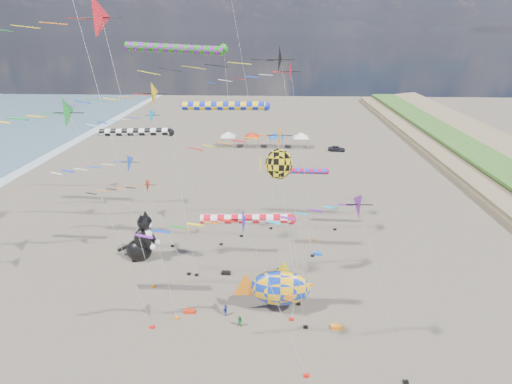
{
  "coord_description": "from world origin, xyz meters",
  "views": [
    {
      "loc": [
        3.45,
        -20.15,
        22.67
      ],
      "look_at": [
        1.98,
        12.0,
        9.57
      ],
      "focal_mm": 28.0,
      "sensor_mm": 36.0,
      "label": 1
    }
  ],
  "objects_px": {
    "cat_inflatable": "(140,236)",
    "fish_inflatable": "(280,287)",
    "person_adult": "(268,297)",
    "child_green": "(240,322)",
    "child_blue": "(226,310)",
    "parked_car": "(337,149)"
  },
  "relations": [
    {
      "from": "child_green",
      "to": "child_blue",
      "type": "bearing_deg",
      "value": 154.93
    },
    {
      "from": "cat_inflatable",
      "to": "parked_car",
      "type": "relative_size",
      "value": 1.64
    },
    {
      "from": "cat_inflatable",
      "to": "person_adult",
      "type": "xyz_separation_m",
      "value": [
        13.53,
        -7.24,
        -1.9
      ]
    },
    {
      "from": "person_adult",
      "to": "cat_inflatable",
      "type": "bearing_deg",
      "value": 123.82
    },
    {
      "from": "cat_inflatable",
      "to": "fish_inflatable",
      "type": "xyz_separation_m",
      "value": [
        14.46,
        -8.1,
        -0.21
      ]
    },
    {
      "from": "fish_inflatable",
      "to": "child_blue",
      "type": "bearing_deg",
      "value": -171.8
    },
    {
      "from": "fish_inflatable",
      "to": "parked_car",
      "type": "height_order",
      "value": "fish_inflatable"
    },
    {
      "from": "fish_inflatable",
      "to": "child_blue",
      "type": "height_order",
      "value": "fish_inflatable"
    },
    {
      "from": "child_blue",
      "to": "parked_car",
      "type": "xyz_separation_m",
      "value": [
        16.49,
        50.66,
        0.02
      ]
    },
    {
      "from": "fish_inflatable",
      "to": "person_adult",
      "type": "relative_size",
      "value": 3.89
    },
    {
      "from": "child_blue",
      "to": "fish_inflatable",
      "type": "bearing_deg",
      "value": -49.02
    },
    {
      "from": "fish_inflatable",
      "to": "person_adult",
      "type": "height_order",
      "value": "fish_inflatable"
    },
    {
      "from": "person_adult",
      "to": "child_blue",
      "type": "xyz_separation_m",
      "value": [
        -3.62,
        -1.51,
        -0.31
      ]
    },
    {
      "from": "fish_inflatable",
      "to": "child_green",
      "type": "height_order",
      "value": "fish_inflatable"
    },
    {
      "from": "parked_car",
      "to": "fish_inflatable",
      "type": "bearing_deg",
      "value": 173.45
    },
    {
      "from": "fish_inflatable",
      "to": "cat_inflatable",
      "type": "bearing_deg",
      "value": 150.75
    },
    {
      "from": "fish_inflatable",
      "to": "child_blue",
      "type": "xyz_separation_m",
      "value": [
        -4.54,
        -0.65,
        -2.0
      ]
    },
    {
      "from": "child_green",
      "to": "child_blue",
      "type": "distance_m",
      "value": 1.89
    },
    {
      "from": "cat_inflatable",
      "to": "child_green",
      "type": "relative_size",
      "value": 5.4
    },
    {
      "from": "parked_car",
      "to": "person_adult",
      "type": "bearing_deg",
      "value": 172.21
    },
    {
      "from": "person_adult",
      "to": "parked_car",
      "type": "bearing_deg",
      "value": 47.28
    },
    {
      "from": "cat_inflatable",
      "to": "fish_inflatable",
      "type": "relative_size",
      "value": 0.82
    }
  ]
}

